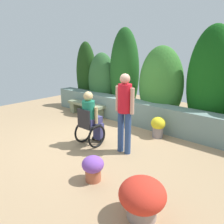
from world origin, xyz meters
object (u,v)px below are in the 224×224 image
object	(u,v)px
flower_pot_purple_near	(93,167)
flower_pot_terracotta_by_wall	(158,126)
person_in_wheelchair	(91,120)
person_standing_companion	(125,108)
flower_pot_red_accent	(142,197)
stone_bench	(86,107)

from	to	relation	value
flower_pot_purple_near	flower_pot_terracotta_by_wall	xyz separation A→B (m)	(-0.19, 2.55, 0.05)
person_in_wheelchair	flower_pot_terracotta_by_wall	world-z (taller)	person_in_wheelchair
person_in_wheelchair	person_standing_companion	world-z (taller)	person_standing_companion
flower_pot_terracotta_by_wall	person_in_wheelchair	bearing A→B (deg)	-123.67
flower_pot_purple_near	flower_pot_red_accent	distance (m)	1.18
stone_bench	person_standing_companion	size ratio (longest dim) A/B	0.88
stone_bench	flower_pot_purple_near	distance (m)	4.11
flower_pot_terracotta_by_wall	flower_pot_red_accent	distance (m)	3.05
stone_bench	flower_pot_terracotta_by_wall	distance (m)	2.94
flower_pot_purple_near	flower_pot_terracotta_by_wall	bearing A→B (deg)	94.21
stone_bench	flower_pot_red_accent	size ratio (longest dim) A/B	2.38
stone_bench	person_standing_companion	world-z (taller)	person_standing_companion
person_in_wheelchair	flower_pot_terracotta_by_wall	bearing A→B (deg)	67.57
stone_bench	flower_pot_purple_near	size ratio (longest dim) A/B	3.37
flower_pot_purple_near	flower_pot_red_accent	bearing A→B (deg)	-8.70
person_in_wheelchair	flower_pot_red_accent	bearing A→B (deg)	-16.64
stone_bench	flower_pot_red_accent	distance (m)	5.15
flower_pot_purple_near	flower_pot_red_accent	xyz separation A→B (m)	(1.17, -0.18, 0.05)
stone_bench	person_standing_companion	xyz separation A→B (m)	(2.82, -1.40, 0.74)
stone_bench	flower_pot_terracotta_by_wall	size ratio (longest dim) A/B	2.82
stone_bench	flower_pot_terracotta_by_wall	bearing A→B (deg)	-5.31
flower_pot_terracotta_by_wall	flower_pot_red_accent	bearing A→B (deg)	-63.59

